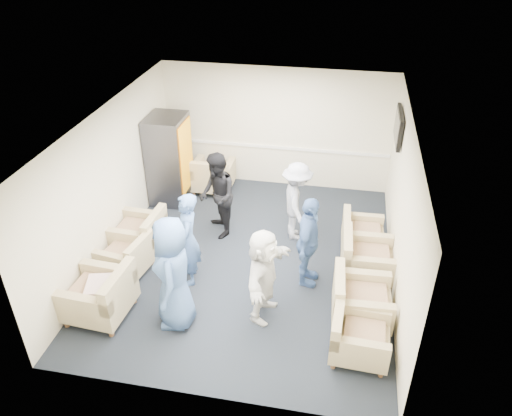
% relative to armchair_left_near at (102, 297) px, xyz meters
% --- Properties ---
extents(floor, '(6.00, 6.00, 0.00)m').
position_rel_armchair_left_near_xyz_m(floor, '(1.96, 1.82, -0.37)').
color(floor, black).
rests_on(floor, ground).
extents(ceiling, '(6.00, 6.00, 0.00)m').
position_rel_armchair_left_near_xyz_m(ceiling, '(1.96, 1.82, 2.33)').
color(ceiling, silver).
rests_on(ceiling, back_wall).
extents(back_wall, '(5.00, 0.02, 2.70)m').
position_rel_armchair_left_near_xyz_m(back_wall, '(1.96, 4.82, 0.98)').
color(back_wall, beige).
rests_on(back_wall, floor).
extents(front_wall, '(5.00, 0.02, 2.70)m').
position_rel_armchair_left_near_xyz_m(front_wall, '(1.96, -1.18, 0.98)').
color(front_wall, beige).
rests_on(front_wall, floor).
extents(left_wall, '(0.02, 6.00, 2.70)m').
position_rel_armchair_left_near_xyz_m(left_wall, '(-0.54, 1.82, 0.98)').
color(left_wall, beige).
rests_on(left_wall, floor).
extents(right_wall, '(0.02, 6.00, 2.70)m').
position_rel_armchair_left_near_xyz_m(right_wall, '(4.46, 1.82, 0.98)').
color(right_wall, beige).
rests_on(right_wall, floor).
extents(chair_rail, '(4.98, 0.04, 0.06)m').
position_rel_armchair_left_near_xyz_m(chair_rail, '(1.96, 4.80, 0.53)').
color(chair_rail, white).
rests_on(chair_rail, back_wall).
extents(tv, '(0.10, 1.00, 0.58)m').
position_rel_armchair_left_near_xyz_m(tv, '(4.40, 3.62, 1.68)').
color(tv, black).
rests_on(tv, right_wall).
extents(armchair_left_near, '(0.99, 0.99, 0.74)m').
position_rel_armchair_left_near_xyz_m(armchair_left_near, '(0.00, 0.00, 0.00)').
color(armchair_left_near, tan).
rests_on(armchair_left_near, floor).
extents(armchair_left_mid, '(0.91, 0.91, 0.63)m').
position_rel_armchair_left_near_xyz_m(armchair_left_mid, '(-0.04, 1.09, -0.06)').
color(armchair_left_mid, tan).
rests_on(armchair_left_mid, floor).
extents(armchair_left_far, '(0.91, 0.91, 0.69)m').
position_rel_armchair_left_near_xyz_m(armchair_left_far, '(-0.07, 1.75, -0.03)').
color(armchair_left_far, tan).
rests_on(armchair_left_far, floor).
extents(armchair_right_near, '(0.84, 0.84, 0.64)m').
position_rel_armchair_left_near_xyz_m(armchair_right_near, '(3.88, -0.07, -0.05)').
color(armchair_right_near, tan).
rests_on(armchair_right_near, floor).
extents(armchair_right_midnear, '(0.92, 0.92, 0.71)m').
position_rel_armchair_left_near_xyz_m(armchair_right_midnear, '(3.89, 0.65, -0.02)').
color(armchair_right_midnear, tan).
rests_on(armchair_right_midnear, floor).
extents(armchair_right_midfar, '(0.90, 0.90, 0.70)m').
position_rel_armchair_left_near_xyz_m(armchair_right_midfar, '(3.97, 1.74, -0.02)').
color(armchair_right_midfar, tan).
rests_on(armchair_right_midfar, floor).
extents(armchair_right_far, '(0.79, 0.79, 0.61)m').
position_rel_armchair_left_near_xyz_m(armchair_right_far, '(3.90, 2.55, -0.07)').
color(armchair_right_far, tan).
rests_on(armchair_right_far, floor).
extents(armchair_corner, '(0.89, 0.89, 0.71)m').
position_rel_armchair_left_near_xyz_m(armchair_corner, '(0.63, 4.17, -0.02)').
color(armchair_corner, tan).
rests_on(armchair_corner, floor).
extents(vending_machine, '(0.77, 0.90, 1.90)m').
position_rel_armchair_left_near_xyz_m(vending_machine, '(-0.13, 3.68, 0.58)').
color(vending_machine, '#48474F').
rests_on(vending_machine, floor).
extents(backpack, '(0.28, 0.20, 0.46)m').
position_rel_armchair_left_near_xyz_m(backpack, '(0.78, 1.40, -0.13)').
color(backpack, black).
rests_on(backpack, floor).
extents(pillow, '(0.48, 0.57, 0.14)m').
position_rel_armchair_left_near_xyz_m(pillow, '(-0.02, 0.00, 0.19)').
color(pillow, beige).
rests_on(pillow, armchair_left_near).
extents(person_front_left, '(0.75, 1.00, 1.85)m').
position_rel_armchair_left_near_xyz_m(person_front_left, '(1.17, 0.10, 0.55)').
color(person_front_left, '#41639D').
rests_on(person_front_left, floor).
extents(person_mid_left, '(0.55, 0.69, 1.67)m').
position_rel_armchair_left_near_xyz_m(person_mid_left, '(1.07, 1.09, 0.46)').
color(person_mid_left, '#41639D').
rests_on(person_mid_left, floor).
extents(person_back_left, '(0.94, 1.02, 1.69)m').
position_rel_armchair_left_near_xyz_m(person_back_left, '(1.19, 2.55, 0.48)').
color(person_back_left, black).
rests_on(person_back_left, floor).
extents(person_back_right, '(0.84, 1.13, 1.56)m').
position_rel_armchair_left_near_xyz_m(person_back_right, '(2.68, 2.73, 0.41)').
color(person_back_right, silver).
rests_on(person_back_right, floor).
extents(person_mid_right, '(0.49, 0.99, 1.63)m').
position_rel_armchair_left_near_xyz_m(person_mid_right, '(3.03, 1.41, 0.44)').
color(person_mid_right, '#41639D').
rests_on(person_mid_right, floor).
extents(person_front_right, '(0.70, 1.50, 1.55)m').
position_rel_armchair_left_near_xyz_m(person_front_right, '(2.45, 0.49, 0.41)').
color(person_front_right, silver).
rests_on(person_front_right, floor).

